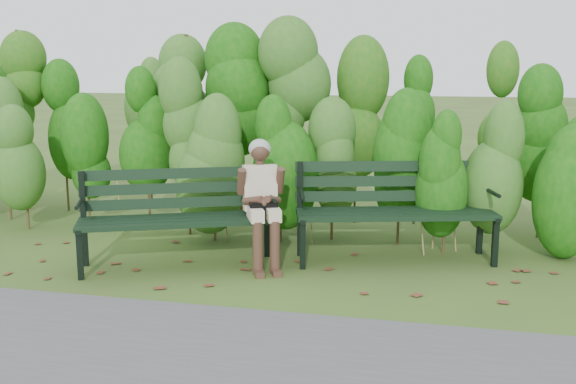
# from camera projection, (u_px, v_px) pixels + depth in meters

# --- Properties ---
(ground) EXTENTS (80.00, 80.00, 0.00)m
(ground) POSITION_uv_depth(u_px,v_px,m) (280.00, 276.00, 6.38)
(ground) COLOR #3C4A21
(footpath) EXTENTS (60.00, 2.50, 0.01)m
(footpath) POSITION_uv_depth(u_px,v_px,m) (196.00, 379.00, 4.28)
(footpath) COLOR #474749
(footpath) RESTS_ON ground
(hedge_band) EXTENTS (11.04, 1.67, 2.42)m
(hedge_band) POSITION_uv_depth(u_px,v_px,m) (317.00, 127.00, 7.93)
(hedge_band) COLOR #47381E
(hedge_band) RESTS_ON ground
(leaf_litter) EXTENTS (5.39, 2.20, 0.01)m
(leaf_litter) POSITION_uv_depth(u_px,v_px,m) (269.00, 282.00, 6.20)
(leaf_litter) COLOR brown
(leaf_litter) RESTS_ON ground
(bench_left) EXTENTS (2.00, 1.34, 0.96)m
(bench_left) POSITION_uv_depth(u_px,v_px,m) (177.00, 210.00, 6.66)
(bench_left) COLOR black
(bench_left) RESTS_ON ground
(bench_right) EXTENTS (2.09, 1.15, 1.00)m
(bench_right) POSITION_uv_depth(u_px,v_px,m) (394.00, 203.00, 6.88)
(bench_right) COLOR black
(bench_right) RESTS_ON ground
(seated_woman) EXTENTS (0.56, 0.74, 1.26)m
(seated_woman) POSITION_uv_depth(u_px,v_px,m) (262.00, 194.00, 6.60)
(seated_woman) COLOR beige
(seated_woman) RESTS_ON ground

